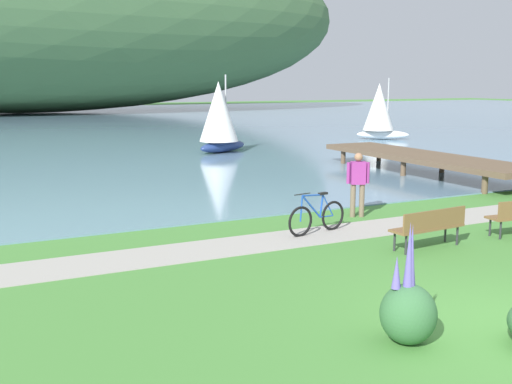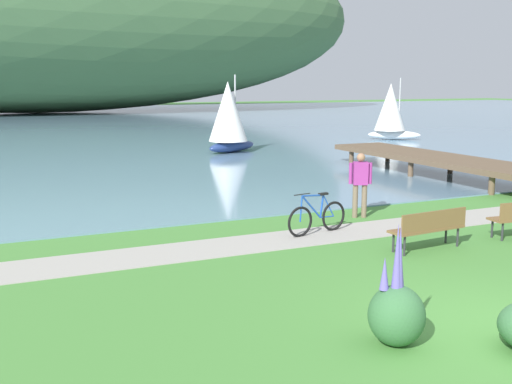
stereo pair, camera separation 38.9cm
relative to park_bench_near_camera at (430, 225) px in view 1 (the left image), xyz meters
name	(u,v)px [view 1 (the left image)]	position (x,y,z in m)	size (l,w,h in m)	color
bay_water	(47,125)	(-1.85, 44.35, -0.50)	(180.00, 80.00, 0.04)	#6B8EA8
distant_hillside	(15,8)	(-1.77, 65.58, 11.19)	(81.20, 28.00, 23.34)	#42663D
shoreline_path	(306,237)	(-1.85, 2.05, -0.52)	(60.00, 1.50, 0.01)	#A39E93
park_bench_near_camera	(430,225)	(0.00, 0.00, 0.00)	(1.83, 0.62, 0.88)	brown
bicycle_leaning_near_bench	(317,217)	(-1.44, 2.23, -0.12)	(1.75, 0.41, 1.01)	black
person_at_shoreline	(358,180)	(0.49, 3.32, 0.46)	(0.57, 0.35, 1.71)	#72604C
echium_bush_closest_to_camera	(408,309)	(-3.61, -3.61, -0.03)	(0.77, 0.77, 1.71)	#386B3D
sailboat_nearest_to_shore	(219,116)	(3.00, 18.65, 1.34)	(3.35, 2.63, 3.87)	navy
sailboat_mid_bay	(379,111)	(14.77, 21.10, 1.29)	(3.12, 2.81, 3.76)	white
pier_dock	(423,157)	(7.15, 8.35, 0.17)	(2.40, 10.00, 0.80)	brown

